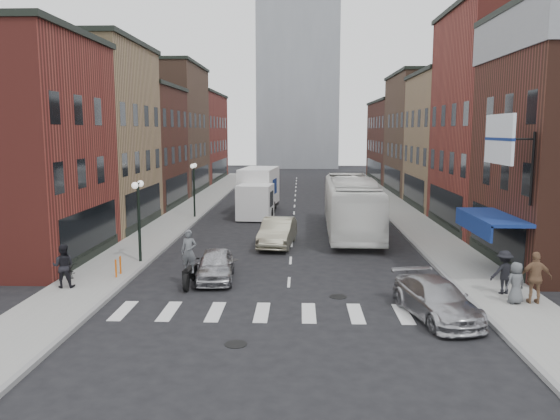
{
  "coord_description": "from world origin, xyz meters",
  "views": [
    {
      "loc": [
        0.45,
        -22.01,
        6.56
      ],
      "look_at": [
        -0.63,
        7.48,
        2.23
      ],
      "focal_mm": 35.0,
      "sensor_mm": 36.0,
      "label": 1
    }
  ],
  "objects_px": {
    "streetlamp_near": "(138,206)",
    "sedan_left_far": "(278,232)",
    "motorcycle_rider": "(189,260)",
    "ped_right_a": "(504,272)",
    "bike_rack": "(118,267)",
    "ped_right_c": "(516,283)",
    "streetlamp_far": "(194,180)",
    "ped_right_b": "(536,278)",
    "sedan_left_near": "(215,265)",
    "ped_left_solo": "(63,266)",
    "box_truck": "(258,192)",
    "billboard_sign": "(501,141)",
    "parked_bicycle": "(70,271)",
    "curb_car": "(436,299)",
    "transit_bus": "(351,205)"
  },
  "relations": [
    {
      "from": "streetlamp_near",
      "to": "sedan_left_far",
      "type": "relative_size",
      "value": 0.85
    },
    {
      "from": "motorcycle_rider",
      "to": "ped_right_a",
      "type": "bearing_deg",
      "value": 0.43
    },
    {
      "from": "bike_rack",
      "to": "ped_right_c",
      "type": "height_order",
      "value": "ped_right_c"
    },
    {
      "from": "streetlamp_far",
      "to": "ped_right_b",
      "type": "xyz_separation_m",
      "value": [
        16.63,
        -20.01,
        -1.78
      ]
    },
    {
      "from": "streetlamp_near",
      "to": "streetlamp_far",
      "type": "relative_size",
      "value": 1.0
    },
    {
      "from": "bike_rack",
      "to": "sedan_left_near",
      "type": "relative_size",
      "value": 0.2
    },
    {
      "from": "ped_left_solo",
      "to": "ped_right_b",
      "type": "height_order",
      "value": "ped_right_b"
    },
    {
      "from": "ped_right_a",
      "to": "box_truck",
      "type": "bearing_deg",
      "value": -76.13
    },
    {
      "from": "ped_left_solo",
      "to": "box_truck",
      "type": "bearing_deg",
      "value": -114.73
    },
    {
      "from": "motorcycle_rider",
      "to": "sedan_left_far",
      "type": "bearing_deg",
      "value": 72.92
    },
    {
      "from": "billboard_sign",
      "to": "sedan_left_near",
      "type": "bearing_deg",
      "value": 176.15
    },
    {
      "from": "streetlamp_near",
      "to": "ped_left_solo",
      "type": "relative_size",
      "value": 2.28
    },
    {
      "from": "box_truck",
      "to": "streetlamp_near",
      "type": "bearing_deg",
      "value": -99.63
    },
    {
      "from": "ped_right_c",
      "to": "motorcycle_rider",
      "type": "bearing_deg",
      "value": -28.15
    },
    {
      "from": "parked_bicycle",
      "to": "ped_right_c",
      "type": "height_order",
      "value": "ped_right_c"
    },
    {
      "from": "streetlamp_near",
      "to": "sedan_left_near",
      "type": "relative_size",
      "value": 1.04
    },
    {
      "from": "streetlamp_near",
      "to": "parked_bicycle",
      "type": "height_order",
      "value": "streetlamp_near"
    },
    {
      "from": "motorcycle_rider",
      "to": "ped_right_a",
      "type": "distance_m",
      "value": 12.76
    },
    {
      "from": "ped_left_solo",
      "to": "parked_bicycle",
      "type": "bearing_deg",
      "value": -91.36
    },
    {
      "from": "ped_right_c",
      "to": "sedan_left_near",
      "type": "bearing_deg",
      "value": -33.74
    },
    {
      "from": "motorcycle_rider",
      "to": "sedan_left_near",
      "type": "distance_m",
      "value": 1.48
    },
    {
      "from": "sedan_left_far",
      "to": "motorcycle_rider",
      "type": "bearing_deg",
      "value": -106.18
    },
    {
      "from": "sedan_left_near",
      "to": "ped_right_a",
      "type": "xyz_separation_m",
      "value": [
        11.78,
        -2.11,
        0.35
      ]
    },
    {
      "from": "billboard_sign",
      "to": "parked_bicycle",
      "type": "height_order",
      "value": "billboard_sign"
    },
    {
      "from": "motorcycle_rider",
      "to": "ped_right_b",
      "type": "height_order",
      "value": "motorcycle_rider"
    },
    {
      "from": "curb_car",
      "to": "ped_right_a",
      "type": "distance_m",
      "value": 4.11
    },
    {
      "from": "ped_right_a",
      "to": "ped_right_b",
      "type": "height_order",
      "value": "ped_right_b"
    },
    {
      "from": "motorcycle_rider",
      "to": "curb_car",
      "type": "distance_m",
      "value": 10.12
    },
    {
      "from": "motorcycle_rider",
      "to": "ped_right_c",
      "type": "bearing_deg",
      "value": -5.07
    },
    {
      "from": "transit_bus",
      "to": "ped_left_solo",
      "type": "height_order",
      "value": "transit_bus"
    },
    {
      "from": "streetlamp_far",
      "to": "sedan_left_near",
      "type": "height_order",
      "value": "streetlamp_far"
    },
    {
      "from": "ped_left_solo",
      "to": "streetlamp_near",
      "type": "bearing_deg",
      "value": -119.22
    },
    {
      "from": "motorcycle_rider",
      "to": "parked_bicycle",
      "type": "distance_m",
      "value": 5.16
    },
    {
      "from": "bike_rack",
      "to": "ped_right_a",
      "type": "relative_size",
      "value": 0.46
    },
    {
      "from": "bike_rack",
      "to": "ped_right_c",
      "type": "bearing_deg",
      "value": -11.75
    },
    {
      "from": "ped_right_a",
      "to": "streetlamp_near",
      "type": "bearing_deg",
      "value": -31.27
    },
    {
      "from": "bike_rack",
      "to": "transit_bus",
      "type": "relative_size",
      "value": 0.06
    },
    {
      "from": "streetlamp_far",
      "to": "parked_bicycle",
      "type": "height_order",
      "value": "streetlamp_far"
    },
    {
      "from": "transit_bus",
      "to": "sedan_left_far",
      "type": "bearing_deg",
      "value": -136.62
    },
    {
      "from": "curb_car",
      "to": "ped_right_c",
      "type": "height_order",
      "value": "ped_right_c"
    },
    {
      "from": "box_truck",
      "to": "curb_car",
      "type": "bearing_deg",
      "value": -64.81
    },
    {
      "from": "billboard_sign",
      "to": "ped_right_b",
      "type": "relative_size",
      "value": 1.89
    },
    {
      "from": "curb_car",
      "to": "billboard_sign",
      "type": "bearing_deg",
      "value": 36.33
    },
    {
      "from": "streetlamp_far",
      "to": "sedan_left_far",
      "type": "relative_size",
      "value": 0.85
    },
    {
      "from": "motorcycle_rider",
      "to": "ped_left_solo",
      "type": "height_order",
      "value": "motorcycle_rider"
    },
    {
      "from": "billboard_sign",
      "to": "bike_rack",
      "type": "distance_m",
      "value": 17.14
    },
    {
      "from": "billboard_sign",
      "to": "streetlamp_far",
      "type": "xyz_separation_m",
      "value": [
        -15.99,
        17.5,
        -3.22
      ]
    },
    {
      "from": "transit_bus",
      "to": "ped_right_a",
      "type": "bearing_deg",
      "value": -69.28
    },
    {
      "from": "parked_bicycle",
      "to": "bike_rack",
      "type": "bearing_deg",
      "value": 7.85
    },
    {
      "from": "curb_car",
      "to": "parked_bicycle",
      "type": "xyz_separation_m",
      "value": [
        -14.59,
        3.57,
        -0.08
      ]
    }
  ]
}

